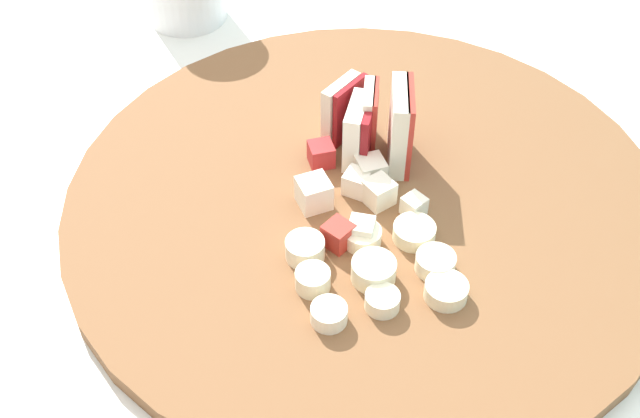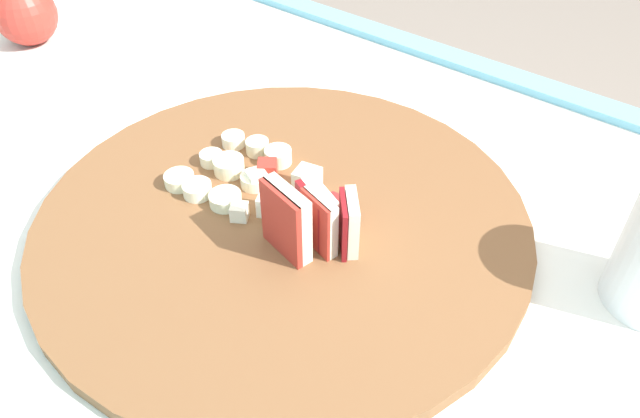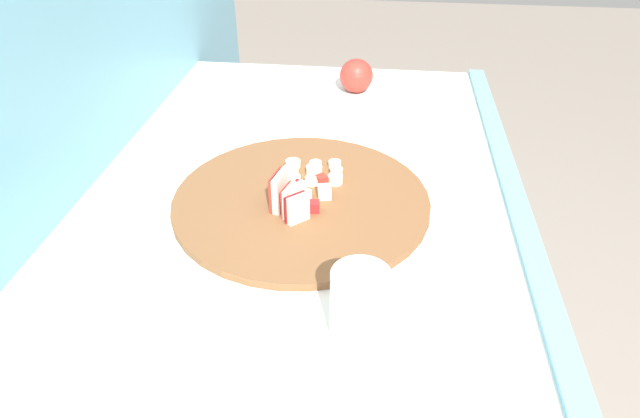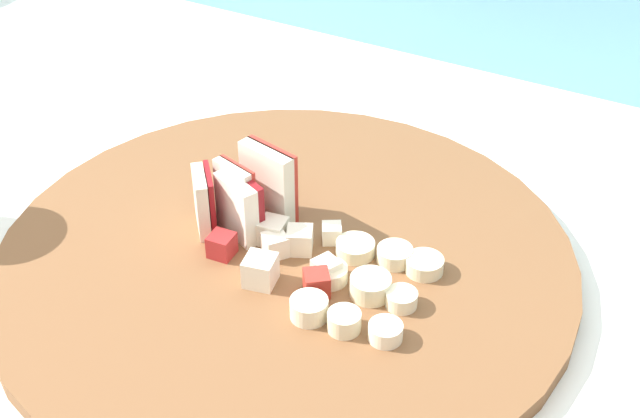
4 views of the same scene
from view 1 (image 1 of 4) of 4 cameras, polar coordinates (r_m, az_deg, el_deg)
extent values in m
cube|color=silver|center=(1.01, 0.95, -13.37)|extent=(1.54, 0.77, 0.88)
cylinder|color=brown|center=(0.59, 3.25, 0.58)|extent=(0.44, 0.44, 0.01)
cube|color=maroon|center=(0.62, 1.87, 6.97)|extent=(0.03, 0.03, 0.05)
cube|color=beige|center=(0.62, 1.47, 7.16)|extent=(0.03, 0.03, 0.05)
cube|color=maroon|center=(0.60, 3.50, 5.46)|extent=(0.04, 0.02, 0.05)
cube|color=white|center=(0.60, 2.79, 5.57)|extent=(0.04, 0.03, 0.05)
cube|color=#B22D23|center=(0.61, 3.90, 6.37)|extent=(0.04, 0.01, 0.05)
cube|color=beige|center=(0.61, 3.43, 6.40)|extent=(0.04, 0.02, 0.05)
cube|color=#B22D23|center=(0.59, 6.26, 5.83)|extent=(0.05, 0.02, 0.06)
cube|color=beige|center=(0.59, 5.59, 5.85)|extent=(0.05, 0.02, 0.06)
cube|color=#B22D23|center=(0.54, 1.29, -1.85)|extent=(0.02, 0.02, 0.02)
cube|color=#EFE5CC|center=(0.57, -0.44, 1.14)|extent=(0.03, 0.03, 0.02)
cube|color=#EFE5CC|center=(0.55, 2.96, -1.57)|extent=(0.02, 0.02, 0.02)
cube|color=#A32323|center=(0.60, 0.08, 3.92)|extent=(0.02, 0.02, 0.02)
cube|color=white|center=(0.58, 2.65, 1.91)|extent=(0.02, 0.02, 0.02)
cube|color=#EFE5CC|center=(0.59, 3.62, 2.74)|extent=(0.02, 0.02, 0.02)
cube|color=#EFE5CC|center=(0.57, 4.20, 1.20)|extent=(0.03, 0.03, 0.02)
cube|color=#EFE5CC|center=(0.57, 6.71, 0.22)|extent=(0.02, 0.02, 0.01)
cylinder|color=#F4EAC6|center=(0.54, -1.07, -2.87)|extent=(0.03, 0.03, 0.01)
cylinder|color=beige|center=(0.52, -0.52, -5.07)|extent=(0.02, 0.02, 0.01)
cylinder|color=white|center=(0.50, 0.64, -7.50)|extent=(0.02, 0.02, 0.01)
cylinder|color=#F4EAC6|center=(0.55, 3.03, -1.95)|extent=(0.03, 0.03, 0.01)
cylinder|color=beige|center=(0.53, 3.84, -4.40)|extent=(0.03, 0.03, 0.02)
cylinder|color=#F4EAC6|center=(0.51, 4.46, -6.54)|extent=(0.02, 0.02, 0.01)
cylinder|color=beige|center=(0.55, 6.72, -1.66)|extent=(0.03, 0.03, 0.01)
cylinder|color=#F4EAC6|center=(0.54, 8.22, -3.81)|extent=(0.03, 0.03, 0.01)
cylinder|color=beige|center=(0.52, 8.97, -5.76)|extent=(0.03, 0.03, 0.01)
camera|label=2|loc=(0.79, 26.47, 38.59)|focal=33.97mm
camera|label=3|loc=(1.19, -16.60, 49.71)|focal=30.94mm
camera|label=4|loc=(0.35, -81.45, 8.57)|focal=48.34mm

